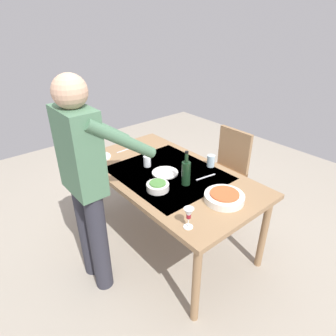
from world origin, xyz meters
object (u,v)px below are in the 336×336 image
Objects in this scene: person_server at (86,179)px; side_bowl_salad at (158,186)px; serving_bowl_pasta at (224,197)px; water_cup_near_right at (147,161)px; wine_bottle at (186,172)px; wine_glass_left at (189,214)px; dinner_plate_far at (165,173)px; dinner_plate_near at (99,157)px; dining_table at (168,180)px; chair_near at (227,166)px; water_cup_near_left at (211,161)px.

side_bowl_salad is at bearing -110.16° from person_server.
side_bowl_salad is at bearing 32.82° from serving_bowl_pasta.
wine_bottle is at bearing -173.43° from water_cup_near_right.
serving_bowl_pasta is (0.05, -0.41, -0.07)m from wine_glass_left.
water_cup_near_right is at bearing -73.83° from person_server.
serving_bowl_pasta is 1.30× the size of dinner_plate_far.
water_cup_near_right is 0.82m from serving_bowl_pasta.
serving_bowl_pasta and side_bowl_salad have the same top height.
dinner_plate_far is at bearing -169.41° from water_cup_near_right.
dinner_plate_near is 0.72m from dinner_plate_far.
dining_table is at bearing -120.55° from dinner_plate_far.
dinner_plate_far is (0.25, 0.01, -0.10)m from wine_bottle.
person_server reaches higher than dinner_plate_far.
water_cup_near_right is at bearing -150.24° from dinner_plate_near.
dinner_plate_far is at bearing -27.84° from wine_glass_left.
wine_bottle is at bearing 106.25° from chair_near.
dinner_plate_far is at bearing 59.45° from dining_table.
wine_bottle reaches higher than dinner_plate_far.
person_server reaches higher than dinner_plate_near.
dining_table is 0.78m from person_server.
side_bowl_salad is 0.78× the size of dinner_plate_far.
wine_glass_left is at bearing 118.29° from chair_near.
wine_bottle is 0.96m from dinner_plate_near.
chair_near reaches higher than wine_glass_left.
water_cup_near_left is (0.08, -0.39, -0.06)m from wine_bottle.
person_server is at bearing 89.59° from chair_near.
person_server reaches higher than water_cup_near_left.
dining_table is at bearing -2.08° from wine_bottle.
person_server is 9.38× the size of side_bowl_salad.
water_cup_near_right is 0.55× the size of side_bowl_salad.
chair_near reaches higher than dinner_plate_near.
wine_glass_left is (-0.64, 0.37, 0.17)m from dining_table.
wine_glass_left is at bearing 160.46° from water_cup_near_right.
person_server is 0.56m from side_bowl_salad.
wine_bottle is at bearing -161.19° from dinner_plate_near.
dinner_plate_far is (0.65, -0.35, -0.10)m from wine_glass_left.
water_cup_near_right is (0.19, -0.67, -0.16)m from person_server.
dining_table is 0.76m from wine_glass_left.
water_cup_near_left reaches higher than serving_bowl_pasta.
wine_glass_left is 0.50× the size of serving_bowl_pasta.
dinner_plate_far is at bearing -155.82° from dinner_plate_near.
dinner_plate_near is (0.65, 1.17, 0.23)m from chair_near.
dinner_plate_near is at bearing 25.33° from dining_table.
person_server is 11.19× the size of wine_glass_left.
serving_bowl_pasta reaches higher than dining_table.
water_cup_near_right is (0.46, 0.05, -0.06)m from wine_bottle.
dining_table is 7.34× the size of dinner_plate_near.
wine_bottle reaches higher than serving_bowl_pasta.
dinner_plate_near is (0.90, 0.31, -0.10)m from wine_bottle.
side_bowl_salad is at bearing 128.04° from dinner_plate_far.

